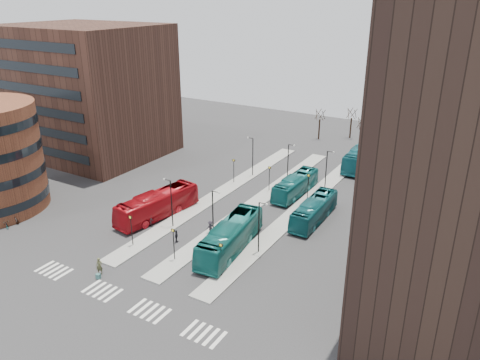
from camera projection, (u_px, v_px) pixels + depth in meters
The scene contains 21 objects.
ground at pixel (77, 317), 41.63m from camera, with size 160.00×160.00×0.00m, color #29292C.
island_left at pixel (222, 192), 67.40m from camera, with size 2.50×45.00×0.15m, color gray.
island_mid at pixel (258, 201), 64.55m from camera, with size 2.50×45.00×0.15m, color gray.
island_right at pixel (298, 211), 61.70m from camera, with size 2.50×45.00×0.15m, color gray.
suitcase at pixel (98, 276), 47.11m from camera, with size 0.43×0.34×0.54m, color navy.
red_bus at pixel (157, 205), 59.61m from camera, with size 2.85×12.18×3.39m, color #A00C14.
teal_bus_a at pixel (230, 237), 51.77m from camera, with size 2.88×12.32×3.43m, color #146460.
teal_bus_b at pixel (296, 185), 66.23m from camera, with size 2.46×10.52×2.93m, color #146466.
teal_bus_c at pixel (314, 210), 58.62m from camera, with size 2.46×10.52×2.93m, color #135A60.
teal_bus_d at pixel (362, 156), 76.85m from camera, with size 3.00×12.81×3.57m, color #166370.
traveller at pixel (99, 266), 47.67m from camera, with size 0.67×0.44×1.84m, color #4B4E2F.
commuter_a at pixel (151, 220), 57.57m from camera, with size 0.74×0.57×1.52m, color black.
commuter_b at pixel (176, 236), 53.82m from camera, with size 0.90×0.38×1.54m, color black.
commuter_c at pixel (210, 227), 55.61m from camera, with size 1.12×0.64×1.73m, color black.
bicycle_mid at pixel (14, 220), 58.20m from camera, with size 0.50×1.77×1.06m, color gray.
bicycle_far at pixel (6, 224), 57.34m from camera, with size 0.65×1.87×0.98m, color gray.
crosswalk_stripes at pixel (123, 300), 43.98m from camera, with size 22.35×2.40×0.01m.
office_block at pixel (88, 91), 80.73m from camera, with size 25.00×20.12×22.00m.
sign_poles at pixel (229, 203), 58.29m from camera, with size 12.45×22.12×3.65m.
lamp_posts at pixel (256, 183), 61.34m from camera, with size 14.04×20.24×6.12m.
bare_trees at pixel (344, 128), 89.26m from camera, with size 10.97×8.14×5.90m.
Camera 1 is at (29.94, -21.77, 26.91)m, focal length 35.00 mm.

